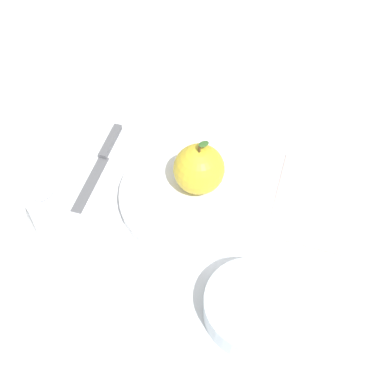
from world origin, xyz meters
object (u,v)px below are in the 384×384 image
(dinner_plate, at_px, (192,195))
(linen_napkin, at_px, (312,201))
(side_bowl, at_px, (251,306))
(cup, at_px, (6,231))
(knife, at_px, (104,157))
(spoon, at_px, (48,181))
(apple, at_px, (199,169))

(dinner_plate, relative_size, linen_napkin, 1.37)
(dinner_plate, height_order, side_bowl, side_bowl)
(cup, relative_size, linen_napkin, 0.42)
(knife, distance_m, linen_napkin, 0.36)
(linen_napkin, bearing_deg, dinner_plate, 128.21)
(side_bowl, relative_size, knife, 0.68)
(knife, bearing_deg, cup, -173.88)
(side_bowl, xyz_separation_m, spoon, (-0.03, 0.38, -0.02))
(dinner_plate, xyz_separation_m, cup, (-0.23, 0.15, 0.03))
(spoon, height_order, linen_napkin, spoon)
(apple, distance_m, cup, 0.29)
(cup, bearing_deg, linen_napkin, -40.50)
(apple, relative_size, cup, 1.27)
(side_bowl, bearing_deg, dinner_plate, 61.81)
(dinner_plate, height_order, cup, cup)
(knife, xyz_separation_m, spoon, (-0.10, 0.03, 0.00))
(cup, height_order, knife, cup)
(cup, relative_size, knife, 0.39)
(linen_napkin, bearing_deg, side_bowl, -171.78)
(knife, height_order, linen_napkin, knife)
(apple, bearing_deg, cup, 149.34)
(dinner_plate, xyz_separation_m, knife, (-0.03, 0.17, -0.01))
(apple, height_order, spoon, apple)
(apple, xyz_separation_m, spoon, (-0.14, 0.20, -0.05))
(spoon, bearing_deg, knife, -17.80)
(linen_napkin, bearing_deg, spoon, 124.50)
(apple, bearing_deg, linen_napkin, -56.48)
(side_bowl, xyz_separation_m, knife, (0.07, 0.35, -0.02))
(knife, distance_m, spoon, 0.10)
(side_bowl, xyz_separation_m, cup, (-0.14, 0.33, 0.01))
(cup, distance_m, linen_napkin, 0.46)
(knife, height_order, spoon, spoon)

